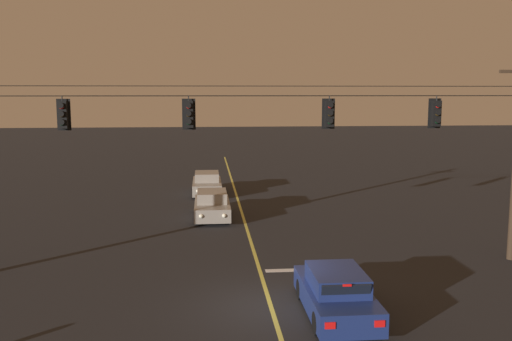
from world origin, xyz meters
TOP-DOWN VIEW (x-y plane):
  - ground_plane at (0.00, 0.00)m, footprint 180.00×180.00m
  - lane_centre_stripe at (0.00, 10.09)m, footprint 0.14×60.00m
  - stop_bar_paint at (1.90, 3.49)m, footprint 3.40×0.36m
  - signal_span_assembly at (0.00, 4.09)m, footprint 21.74×0.32m
  - traffic_light_leftmost at (-6.93, 4.07)m, footprint 0.48×0.41m
  - traffic_light_left_inner at (-2.52, 4.07)m, footprint 0.48×0.41m
  - traffic_light_centre at (2.61, 4.07)m, footprint 0.48×0.41m
  - traffic_light_right_inner at (6.67, 4.07)m, footprint 0.48×0.41m
  - car_waiting_near_lane at (1.82, -0.77)m, footprint 1.80×4.33m
  - car_oncoming_lead at (-1.63, 12.57)m, footprint 1.80×4.42m
  - car_oncoming_trailing at (-1.86, 19.54)m, footprint 1.80×4.42m

SIDE VIEW (x-z plane):
  - ground_plane at x=0.00m, z-range 0.00..0.00m
  - lane_centre_stripe at x=0.00m, z-range 0.00..0.01m
  - stop_bar_paint at x=1.90m, z-range 0.00..0.01m
  - car_oncoming_lead at x=-1.63m, z-range -0.05..1.34m
  - car_oncoming_trailing at x=-1.86m, z-range -0.05..1.34m
  - car_waiting_near_lane at x=1.82m, z-range -0.05..1.34m
  - signal_span_assembly at x=0.00m, z-range 0.16..7.94m
  - traffic_light_leftmost at x=-6.93m, z-range 5.11..6.33m
  - traffic_light_left_inner at x=-2.52m, z-range 5.11..6.33m
  - traffic_light_centre at x=2.61m, z-range 5.11..6.33m
  - traffic_light_right_inner at x=6.67m, z-range 5.11..6.33m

